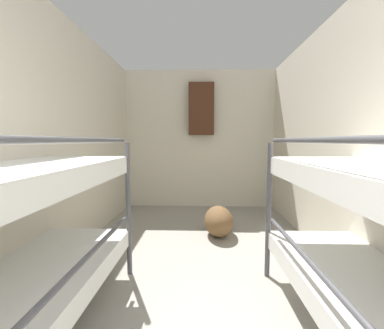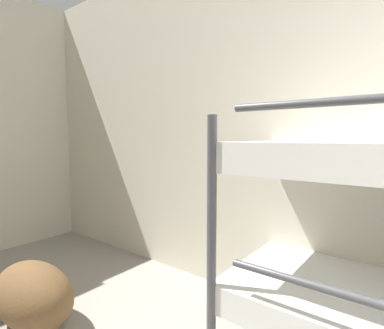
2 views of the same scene
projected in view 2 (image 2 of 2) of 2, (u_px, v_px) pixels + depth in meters
The scene contains 2 objects.
wall_right at pixel (277, 115), 1.90m from camera, with size 0.06×4.98×2.46m.
duffel_bag at pixel (33, 295), 1.73m from camera, with size 0.36×0.62×0.36m.
Camera 2 is at (-0.48, 1.68, 1.09)m, focal length 28.00 mm.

